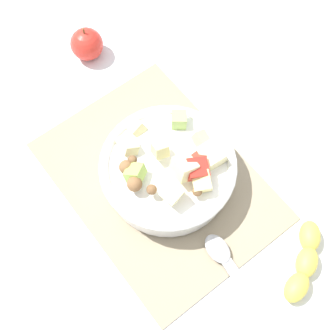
# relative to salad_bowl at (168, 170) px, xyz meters

# --- Properties ---
(ground_plane) EXTENTS (2.40, 2.40, 0.00)m
(ground_plane) POSITION_rel_salad_bowl_xyz_m (0.01, 0.01, -0.05)
(ground_plane) COLOR silver
(placemat) EXTENTS (0.42, 0.31, 0.01)m
(placemat) POSITION_rel_salad_bowl_xyz_m (0.01, 0.01, -0.04)
(placemat) COLOR gray
(placemat) RESTS_ON ground_plane
(salad_bowl) EXTENTS (0.24, 0.24, 0.11)m
(salad_bowl) POSITION_rel_salad_bowl_xyz_m (0.00, 0.00, 0.00)
(salad_bowl) COLOR white
(salad_bowl) RESTS_ON placemat
(serving_spoon) EXTENTS (0.21, 0.05, 0.01)m
(serving_spoon) POSITION_rel_salad_bowl_xyz_m (-0.20, 0.02, -0.04)
(serving_spoon) COLOR #B7B7BC
(serving_spoon) RESTS_ON placemat
(whole_apple) EXTENTS (0.07, 0.07, 0.08)m
(whole_apple) POSITION_rel_salad_bowl_xyz_m (0.33, -0.04, -0.01)
(whole_apple) COLOR red
(whole_apple) RESTS_ON ground_plane
(banana_whole) EXTENTS (0.11, 0.14, 0.04)m
(banana_whole) POSITION_rel_salad_bowl_xyz_m (-0.26, -0.08, -0.03)
(banana_whole) COLOR yellow
(banana_whole) RESTS_ON ground_plane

